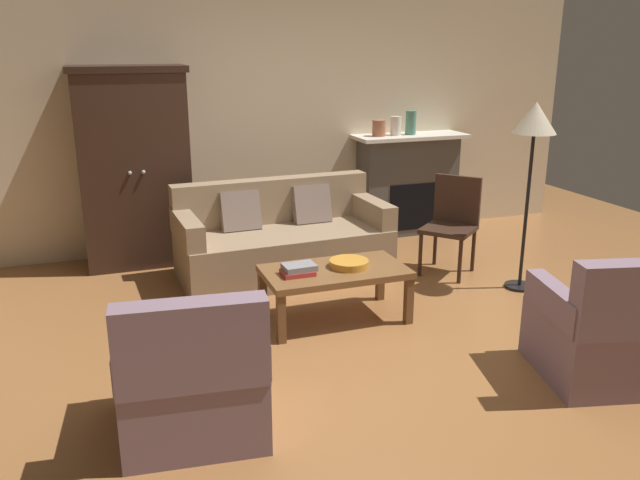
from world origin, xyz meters
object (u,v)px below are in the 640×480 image
mantel_vase_terracotta (379,128)px  fireplace (408,183)px  mantel_vase_cream (396,126)px  armchair_near_left (193,381)px  floor_lamp (534,129)px  mantel_vase_jade (411,123)px  armchair_near_right (607,333)px  couch (282,242)px  armoire (134,168)px  book_stack (299,270)px  fruit_bowl (349,263)px  side_chair_wooden (452,219)px  coffee_table (335,275)px

mantel_vase_terracotta → fireplace: bearing=2.7°
mantel_vase_cream → armchair_near_left: bearing=-130.8°
floor_lamp → mantel_vase_terracotta: bearing=105.4°
mantel_vase_jade → armchair_near_right: size_ratio=0.28×
couch → mantel_vase_cream: mantel_vase_cream is taller
armoire → mantel_vase_cream: armoire is taller
book_stack → armchair_near_right: size_ratio=0.28×
armchair_near_left → floor_lamp: floor_lamp is taller
fruit_bowl → book_stack: size_ratio=1.17×
mantel_vase_jade → armoire: bearing=-178.8°
side_chair_wooden → floor_lamp: bearing=-59.4°
mantel_vase_cream → fruit_bowl: bearing=-124.0°
fruit_bowl → armchair_near_left: 1.83m
couch → book_stack: 1.20m
armoire → armchair_near_left: (0.02, -3.12, -0.63)m
couch → armchair_near_left: armchair_near_left is taller
coffee_table → fruit_bowl: fruit_bowl is taller
fireplace → couch: size_ratio=0.65×
couch → mantel_vase_terracotta: size_ratio=11.35×
fireplace → side_chair_wooden: (-0.21, -1.33, -0.06)m
coffee_table → mantel_vase_cream: 2.63m
armoire → side_chair_wooden: 3.04m
armchair_near_left → fruit_bowl: bearing=40.2°
coffee_table → fireplace: bearing=50.8°
coffee_table → armchair_near_left: (-1.28, -1.17, -0.05)m
floor_lamp → book_stack: bearing=-176.6°
armoire → armchair_near_left: bearing=-89.6°
mantel_vase_jade → floor_lamp: floor_lamp is taller
book_stack → armchair_near_left: bearing=-130.4°
armoire → armchair_near_right: bearing=-52.6°
mantel_vase_cream → armchair_near_right: mantel_vase_cream is taller
coffee_table → mantel_vase_cream: bearing=53.7°
mantel_vase_cream → side_chair_wooden: bearing=-91.3°
book_stack → couch: bearing=79.5°
mantel_vase_cream → floor_lamp: 1.95m
mantel_vase_terracotta → mantel_vase_jade: (0.38, 0.00, 0.04)m
side_chair_wooden → floor_lamp: (0.36, -0.60, 0.89)m
fireplace → armchair_near_left: size_ratio=1.43×
armoire → side_chair_wooden: bearing=-24.5°
coffee_table → mantel_vase_jade: bearing=50.5°
book_stack → floor_lamp: (2.10, 0.12, 0.94)m
book_stack → floor_lamp: bearing=3.4°
fruit_bowl → book_stack: book_stack is taller
fruit_bowl → armchair_near_right: (1.18, -1.46, -0.13)m
couch → side_chair_wooden: 1.60m
fireplace → armchair_near_right: bearing=-95.8°
fruit_bowl → book_stack: bearing=-175.2°
book_stack → armchair_near_left: (-0.97, -1.14, -0.14)m
coffee_table → book_stack: (-0.30, -0.03, 0.09)m
couch → floor_lamp: size_ratio=1.20×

